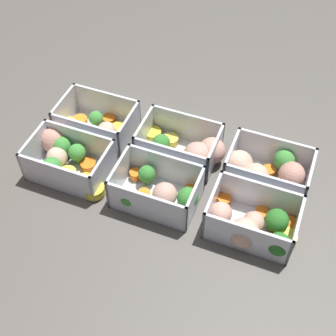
{
  "coord_description": "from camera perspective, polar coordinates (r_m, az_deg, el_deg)",
  "views": [
    {
      "loc": [
        -0.2,
        0.51,
        0.67
      ],
      "look_at": [
        0.0,
        0.0,
        0.02
      ],
      "focal_mm": 50.0,
      "sensor_mm": 36.0,
      "label": 1
    }
  ],
  "objects": [
    {
      "name": "container_near_center",
      "position": [
        0.87,
        2.44,
        2.32
      ],
      "size": [
        0.18,
        0.1,
        0.07
      ],
      "color": "silver",
      "rests_on": "ground_plane"
    },
    {
      "name": "container_far_right",
      "position": [
        0.88,
        -12.46,
        1.22
      ],
      "size": [
        0.17,
        0.12,
        0.07
      ],
      "color": "silver",
      "rests_on": "ground_plane"
    },
    {
      "name": "ground_plane",
      "position": [
        0.86,
        0.0,
        -1.02
      ],
      "size": [
        4.0,
        4.0,
        0.0
      ],
      "primitive_type": "plane",
      "color": "#56514C"
    },
    {
      "name": "container_far_left",
      "position": [
        0.78,
        10.44,
        -6.81
      ],
      "size": [
        0.15,
        0.11,
        0.07
      ],
      "color": "silver",
      "rests_on": "ground_plane"
    },
    {
      "name": "container_near_right",
      "position": [
        0.93,
        -8.66,
        5.19
      ],
      "size": [
        0.15,
        0.1,
        0.07
      ],
      "color": "silver",
      "rests_on": "ground_plane"
    },
    {
      "name": "container_near_left",
      "position": [
        0.85,
        11.82,
        -0.32
      ],
      "size": [
        0.15,
        0.11,
        0.07
      ],
      "color": "silver",
      "rests_on": "ground_plane"
    },
    {
      "name": "container_far_center",
      "position": [
        0.81,
        -1.04,
        -2.8
      ],
      "size": [
        0.15,
        0.1,
        0.07
      ],
      "color": "silver",
      "rests_on": "ground_plane"
    }
  ]
}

